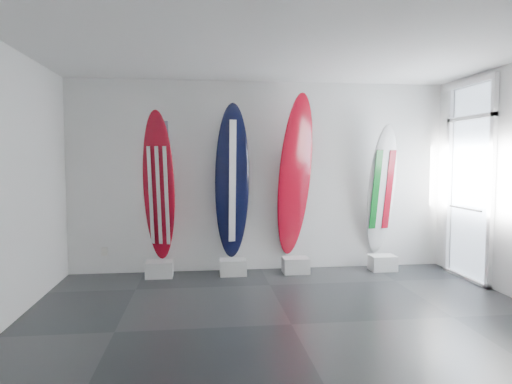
{
  "coord_description": "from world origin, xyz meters",
  "views": [
    {
      "loc": [
        -0.95,
        -4.69,
        1.77
      ],
      "look_at": [
        -0.21,
        1.4,
        1.33
      ],
      "focal_mm": 31.88,
      "sensor_mm": 36.0,
      "label": 1
    }
  ],
  "objects": [
    {
      "name": "floor",
      "position": [
        0.0,
        0.0,
        0.0
      ],
      "size": [
        6.0,
        6.0,
        0.0
      ],
      "primitive_type": "plane",
      "color": "black",
      "rests_on": "ground"
    },
    {
      "name": "ceiling",
      "position": [
        0.0,
        0.0,
        3.0
      ],
      "size": [
        6.0,
        6.0,
        0.0
      ],
      "primitive_type": "plane",
      "rotation": [
        3.14,
        0.0,
        0.0
      ],
      "color": "white",
      "rests_on": "wall_back"
    },
    {
      "name": "wall_back",
      "position": [
        0.0,
        2.5,
        1.5
      ],
      "size": [
        6.0,
        0.0,
        6.0
      ],
      "primitive_type": "plane",
      "rotation": [
        1.57,
        0.0,
        0.0
      ],
      "color": "white",
      "rests_on": "ground"
    },
    {
      "name": "wall_front",
      "position": [
        0.0,
        -2.5,
        1.5
      ],
      "size": [
        6.0,
        0.0,
        6.0
      ],
      "primitive_type": "plane",
      "rotation": [
        -1.57,
        0.0,
        0.0
      ],
      "color": "white",
      "rests_on": "ground"
    },
    {
      "name": "display_block_usa",
      "position": [
        -1.59,
        2.18,
        0.12
      ],
      "size": [
        0.4,
        0.3,
        0.24
      ],
      "primitive_type": "cube",
      "color": "silver",
      "rests_on": "floor"
    },
    {
      "name": "surfboard_usa",
      "position": [
        -1.59,
        2.28,
        1.37
      ],
      "size": [
        0.57,
        0.41,
        2.27
      ],
      "primitive_type": "ellipsoid",
      "rotation": [
        0.07,
        0.0,
        -0.35
      ],
      "color": "maroon",
      "rests_on": "display_block_usa"
    },
    {
      "name": "display_block_navy",
      "position": [
        -0.48,
        2.18,
        0.12
      ],
      "size": [
        0.4,
        0.3,
        0.24
      ],
      "primitive_type": "cube",
      "color": "silver",
      "rests_on": "floor"
    },
    {
      "name": "surfboard_navy",
      "position": [
        -0.48,
        2.28,
        1.43
      ],
      "size": [
        0.57,
        0.3,
        2.39
      ],
      "primitive_type": "ellipsoid",
      "rotation": [
        0.05,
        0.0,
        0.17
      ],
      "color": "black",
      "rests_on": "display_block_navy"
    },
    {
      "name": "display_block_swiss",
      "position": [
        0.51,
        2.18,
        0.12
      ],
      "size": [
        0.4,
        0.3,
        0.24
      ],
      "primitive_type": "cube",
      "color": "silver",
      "rests_on": "floor"
    },
    {
      "name": "surfboard_swiss",
      "position": [
        0.51,
        2.28,
        1.51
      ],
      "size": [
        0.72,
        0.67,
        2.55
      ],
      "primitive_type": "ellipsoid",
      "rotation": [
        0.16,
        0.0,
        0.35
      ],
      "color": "maroon",
      "rests_on": "display_block_swiss"
    },
    {
      "name": "display_block_italy",
      "position": [
        1.92,
        2.18,
        0.12
      ],
      "size": [
        0.4,
        0.3,
        0.24
      ],
      "primitive_type": "cube",
      "color": "silver",
      "rests_on": "floor"
    },
    {
      "name": "surfboard_italy",
      "position": [
        1.92,
        2.28,
        1.28
      ],
      "size": [
        0.53,
        0.49,
        2.09
      ],
      "primitive_type": "ellipsoid",
      "rotation": [
        0.17,
        0.0,
        0.12
      ],
      "color": "silver",
      "rests_on": "display_block_italy"
    },
    {
      "name": "wall_outlet",
      "position": [
        -2.45,
        2.48,
        0.35
      ],
      "size": [
        0.09,
        0.02,
        0.13
      ],
      "primitive_type": "cube",
      "color": "silver",
      "rests_on": "wall_back"
    },
    {
      "name": "glass_door",
      "position": [
        2.97,
        1.55,
        1.43
      ],
      "size": [
        0.12,
        1.16,
        2.85
      ],
      "primitive_type": null,
      "color": "white",
      "rests_on": "floor"
    }
  ]
}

